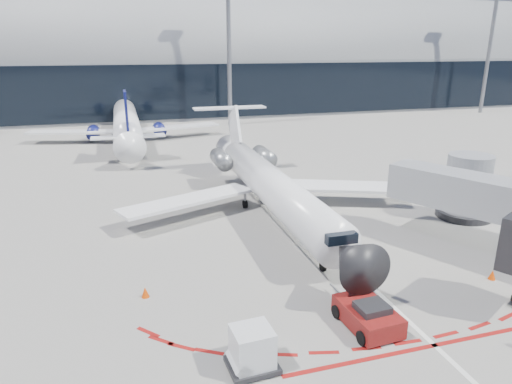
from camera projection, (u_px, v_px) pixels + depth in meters
name	position (u px, v px, depth m)	size (l,w,h in m)	color
ground	(323.00, 241.00, 30.20)	(260.00, 260.00, 0.00)	slate
apron_centerline	(312.00, 230.00, 32.02)	(0.25, 40.00, 0.01)	silver
apron_stop_bar	(434.00, 345.00, 19.69)	(14.00, 0.25, 0.01)	maroon
terminal_building	(184.00, 67.00, 86.96)	(150.00, 24.15, 24.00)	gray
jet_bridge	(486.00, 199.00, 29.15)	(10.03, 15.20, 4.90)	gray
light_mast_centre	(229.00, 45.00, 71.58)	(0.70, 0.70, 25.00)	slate
light_mast_east	(490.00, 45.00, 85.01)	(0.70, 0.70, 25.00)	slate
regional_jet	(268.00, 183.00, 34.91)	(22.95, 28.30, 7.09)	white
pushback_tug	(368.00, 315.00, 20.87)	(2.34, 5.11, 1.31)	#63100E
uld_container	(252.00, 350.00, 18.00)	(2.04, 1.77, 1.83)	black
safety_cone_left	(145.00, 292.00, 23.40)	(0.41, 0.41, 0.57)	#D54004
safety_cone_right	(492.00, 275.00, 25.20)	(0.40, 0.40, 0.55)	#D54004
bg_airliner_1	(125.00, 104.00, 61.59)	(29.97, 31.73, 9.69)	white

